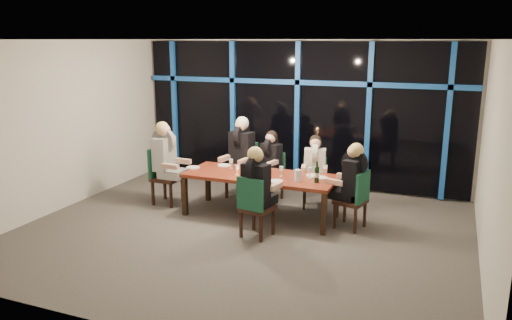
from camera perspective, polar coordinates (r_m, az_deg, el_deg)
The scene contains 29 objects.
room at distance 7.57m, azimuth -1.70°, elevation 6.20°, with size 7.04×7.00×3.02m.
window_wall at distance 10.36m, azimuth 4.87°, elevation 5.50°, with size 6.86×0.43×2.94m.
dining_table at distance 8.56m, azimuth 0.50°, elevation -2.10°, with size 2.60×1.00×0.75m.
chair_far_left at distance 9.72m, azimuth -1.46°, elevation -0.70°, with size 0.57×0.57×1.07m.
chair_far_mid at distance 9.57m, azimuth 1.87°, elevation -1.49°, with size 0.51×0.51×0.91m.
chair_far_right at distance 9.19m, azimuth 6.71°, elevation -2.21°, with size 0.51×0.51×0.91m.
chair_end_left at distance 9.44m, azimuth -10.62°, elevation -1.42°, with size 0.50×0.50×1.06m.
chair_end_right at distance 8.18m, azimuth 11.32°, elevation -4.17°, with size 0.55×0.55×0.97m.
chair_near_mid at distance 7.66m, azimuth -0.22°, elevation -5.06°, with size 0.54×0.54×0.98m.
diner_far_left at distance 9.55m, azimuth -1.77°, elevation 1.65°, with size 0.58×0.71×1.05m.
diner_far_mid at distance 9.42m, azimuth 1.62°, elevation 0.55°, with size 0.52×0.61×0.89m.
diner_far_right at distance 9.03m, azimuth 6.75°, elevation -0.12°, with size 0.51×0.61×0.89m.
diner_end_left at distance 9.29m, azimuth -10.27°, elevation 1.01°, with size 0.66×0.53×1.03m.
diner_end_right at distance 8.10m, azimuth 10.92°, elevation -1.48°, with size 0.65×0.55×0.94m.
diner_near_mid at distance 7.61m, azimuth 0.12°, elevation -2.11°, with size 0.54×0.65×0.96m.
plate_far_left at distance 9.15m, azimuth -3.65°, elevation -0.61°, with size 0.24×0.24×0.01m, color white.
plate_far_mid at distance 9.00m, azimuth -0.40°, elevation -0.82°, with size 0.24×0.24×0.01m, color white.
plate_far_right at distance 8.51m, azimuth 6.56°, elevation -1.77°, with size 0.24×0.24×0.01m, color white.
plate_end_left at distance 9.05m, azimuth -7.14°, elevation -0.85°, with size 0.24×0.24×0.01m, color white.
plate_end_right at distance 8.39m, azimuth 7.38°, elevation -2.02°, with size 0.24×0.24×0.01m, color white.
plate_near_mid at distance 8.12m, azimuth 2.28°, elevation -2.44°, with size 0.24×0.24×0.01m, color white.
wine_bottle at distance 8.09m, azimuth 6.96°, elevation -1.65°, with size 0.08×0.08×0.35m.
water_pitcher at distance 8.14m, azimuth 4.80°, elevation -1.78°, with size 0.12×0.11×0.19m.
tea_light at distance 8.40m, azimuth -1.31°, elevation -1.83°, with size 0.05×0.05×0.03m, color #FAA74B.
wine_glass_a at distance 8.50m, azimuth -2.20°, elevation -0.89°, with size 0.07×0.07×0.17m.
wine_glass_b at distance 8.68m, azimuth 1.44°, elevation -0.63°, with size 0.06×0.06×0.16m.
wine_glass_c at distance 8.42m, azimuth 2.92°, elevation -1.05°, with size 0.07×0.07×0.17m.
wine_glass_d at distance 8.93m, azimuth -2.87°, elevation -0.19°, with size 0.07×0.07×0.17m.
wine_glass_e at distance 8.33m, azimuth 6.19°, elevation -1.20°, with size 0.07×0.07×0.18m.
Camera 1 is at (2.99, -6.88, 3.00)m, focal length 35.00 mm.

